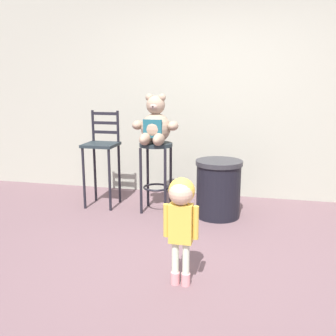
{
  "coord_description": "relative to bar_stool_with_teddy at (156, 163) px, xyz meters",
  "views": [
    {
      "loc": [
        0.61,
        -3.06,
        1.53
      ],
      "look_at": [
        -0.21,
        0.51,
        0.7
      ],
      "focal_mm": 41.41,
      "sensor_mm": 36.0,
      "label": 1
    }
  ],
  "objects": [
    {
      "name": "bar_chair_empty",
      "position": [
        -0.7,
        0.06,
        0.1
      ],
      "size": [
        0.39,
        0.39,
        1.17
      ],
      "color": "#202A2F",
      "rests_on": "ground_plane"
    },
    {
      "name": "ground_plane",
      "position": [
        0.53,
        -1.22,
        -0.58
      ],
      "size": [
        24.0,
        24.0,
        0.0
      ],
      "primitive_type": "plane",
      "color": "#6A5055"
    },
    {
      "name": "building_wall",
      "position": [
        0.53,
        0.96,
        1.2
      ],
      "size": [
        7.14,
        0.3,
        3.56
      ],
      "primitive_type": "cube",
      "color": "#A8AB99",
      "rests_on": "ground_plane"
    },
    {
      "name": "trash_bin",
      "position": [
        0.74,
        -0.04,
        -0.25
      ],
      "size": [
        0.53,
        0.53,
        0.65
      ],
      "color": "black",
      "rests_on": "ground_plane"
    },
    {
      "name": "child_walking",
      "position": [
        0.62,
        -1.63,
        0.03
      ],
      "size": [
        0.27,
        0.21,
        0.84
      ],
      "rotation": [
        0.0,
        0.0,
        -2.27
      ],
      "color": "pink",
      "rests_on": "ground_plane"
    },
    {
      "name": "bar_stool_with_teddy",
      "position": [
        0.0,
        0.0,
        0.0
      ],
      "size": [
        0.38,
        0.38,
        0.82
      ],
      "color": "#202A2F",
      "rests_on": "ground_plane"
    },
    {
      "name": "teddy_bear",
      "position": [
        -0.0,
        -0.03,
        0.44
      ],
      "size": [
        0.54,
        0.48,
        0.56
      ],
      "color": "#9F8670",
      "rests_on": "bar_stool_with_teddy"
    }
  ]
}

